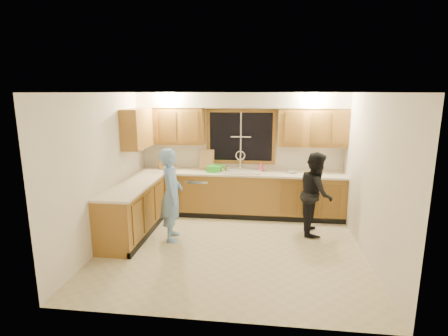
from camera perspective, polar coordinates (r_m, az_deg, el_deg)
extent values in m
plane|color=beige|center=(5.89, 1.22, -12.87)|extent=(4.20, 4.20, 0.00)
plane|color=white|center=(5.34, 1.34, 12.22)|extent=(4.20, 4.20, 0.00)
plane|color=white|center=(7.34, 2.74, 2.42)|extent=(4.20, 0.00, 4.20)
plane|color=white|center=(6.05, -18.92, -0.36)|extent=(0.00, 3.80, 3.80)
plane|color=white|center=(5.68, 22.87, -1.47)|extent=(0.00, 3.80, 3.80)
cube|color=#A0702E|center=(7.23, 2.50, -4.32)|extent=(4.20, 0.60, 0.88)
cube|color=#A0702E|center=(6.46, -14.66, -6.79)|extent=(0.60, 1.90, 0.88)
cube|color=#F3E4CD|center=(7.10, 2.53, -0.80)|extent=(4.20, 0.63, 0.04)
cube|color=#F3E4CD|center=(6.32, -14.76, -2.85)|extent=(0.63, 1.90, 0.04)
cube|color=#A0702E|center=(7.34, -8.55, 6.83)|extent=(1.35, 0.33, 0.75)
cube|color=#A0702E|center=(7.14, 14.25, 6.44)|extent=(1.35, 0.33, 0.75)
cube|color=#A0702E|center=(6.92, -14.01, 6.28)|extent=(0.33, 0.90, 0.75)
cube|color=white|center=(7.06, 2.73, 11.01)|extent=(4.20, 0.35, 0.30)
cube|color=black|center=(7.28, 2.77, 5.13)|extent=(1.30, 0.01, 1.00)
cube|color=#A0702E|center=(7.22, 2.81, 9.33)|extent=(1.44, 0.03, 0.07)
cube|color=#A0702E|center=(7.36, 2.72, 0.98)|extent=(1.44, 0.03, 0.07)
cube|color=#A0702E|center=(7.35, -2.59, 5.20)|extent=(0.07, 0.03, 1.00)
cube|color=#A0702E|center=(7.25, 8.19, 4.99)|extent=(0.07, 0.03, 1.00)
cube|color=silver|center=(7.11, 2.54, -0.54)|extent=(0.86, 0.52, 0.03)
cube|color=silver|center=(7.15, 0.85, -1.20)|extent=(0.38, 0.42, 0.18)
cube|color=silver|center=(7.11, 4.22, -1.29)|extent=(0.38, 0.42, 0.18)
cylinder|color=silver|center=(7.27, 2.67, 0.96)|extent=(0.04, 0.04, 0.28)
torus|color=silver|center=(7.24, 2.68, 2.05)|extent=(0.21, 0.03, 0.21)
cube|color=white|center=(7.34, -4.16, -4.34)|extent=(0.60, 0.56, 0.82)
cube|color=white|center=(5.96, -16.67, -8.43)|extent=(0.58, 0.75, 0.90)
imported|color=#78A6E4|center=(6.02, -8.58, -4.33)|extent=(0.49, 0.64, 1.60)
imported|color=black|center=(6.45, 14.76, -4.02)|extent=(0.58, 0.74, 1.48)
cube|color=olive|center=(7.42, -10.12, 0.62)|extent=(0.15, 0.14, 0.22)
cube|color=tan|center=(7.33, -2.81, 1.41)|extent=(0.32, 0.14, 0.40)
cube|color=green|center=(7.08, -1.40, -0.10)|extent=(0.36, 0.35, 0.13)
imported|color=#D5517C|center=(7.18, 6.12, 0.24)|extent=(0.11, 0.12, 0.19)
imported|color=silver|center=(7.13, 11.05, -0.60)|extent=(0.21, 0.21, 0.05)
cylinder|color=#BCB191|center=(7.04, 0.51, -0.20)|extent=(0.08, 0.08, 0.13)
cylinder|color=#BCB191|center=(6.98, -0.29, -0.36)|extent=(0.06, 0.06, 0.12)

